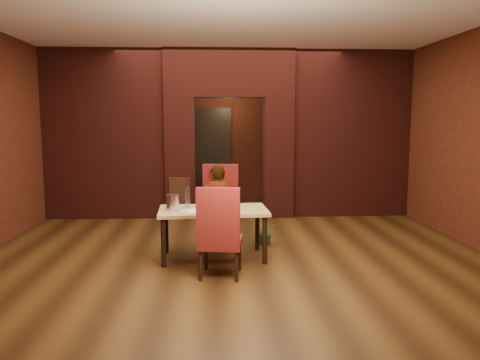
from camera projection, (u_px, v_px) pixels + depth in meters
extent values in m
plane|color=#432A10|center=(234.00, 242.00, 7.25)|extent=(8.00, 8.00, 0.00)
cube|color=silver|center=(233.00, 29.00, 6.84)|extent=(7.00, 8.00, 0.04)
cube|color=maroon|center=(227.00, 132.00, 11.00)|extent=(7.00, 0.04, 3.20)
cube|color=maroon|center=(257.00, 162.00, 3.08)|extent=(7.00, 0.04, 3.20)
cube|color=maroon|center=(459.00, 138.00, 7.23)|extent=(0.04, 8.00, 3.20)
cube|color=maroon|center=(180.00, 158.00, 9.03)|extent=(0.55, 0.55, 2.30)
cube|color=maroon|center=(278.00, 157.00, 9.13)|extent=(0.55, 0.55, 2.30)
cube|color=maroon|center=(229.00, 74.00, 8.88)|extent=(2.45, 0.55, 0.90)
cube|color=maroon|center=(105.00, 135.00, 8.90)|extent=(2.28, 0.35, 3.20)
cube|color=maroon|center=(350.00, 134.00, 9.15)|extent=(2.28, 0.35, 3.20)
cube|color=#AD5432|center=(180.00, 191.00, 8.81)|extent=(0.40, 0.03, 0.50)
cube|color=black|center=(210.00, 155.00, 10.99)|extent=(0.90, 0.08, 2.10)
cube|color=black|center=(210.00, 156.00, 10.95)|extent=(1.02, 0.04, 2.22)
cube|color=tan|center=(213.00, 234.00, 6.36)|extent=(1.49, 0.89, 0.68)
cube|color=maroon|center=(219.00, 205.00, 7.03)|extent=(0.61, 0.61, 1.20)
cube|color=maroon|center=(220.00, 231.00, 5.60)|extent=(0.57, 0.57, 1.11)
imported|color=white|center=(217.00, 205.00, 6.97)|extent=(0.47, 0.34, 1.22)
cube|color=silver|center=(194.00, 211.00, 6.19)|extent=(0.38, 0.36, 0.00)
cylinder|color=silver|center=(173.00, 202.00, 6.24)|extent=(0.17, 0.17, 0.21)
cylinder|color=silver|center=(188.00, 197.00, 6.44)|extent=(0.07, 0.07, 0.28)
imported|color=#3B6C2D|center=(265.00, 232.00, 7.11)|extent=(0.39, 0.36, 0.38)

